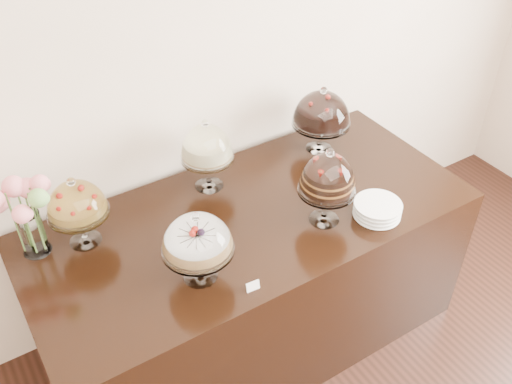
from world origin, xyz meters
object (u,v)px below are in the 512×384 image
cake_stand_sugar_sponge (197,238)px  cake_stand_fruit_tart (76,202)px  display_counter (251,278)px  plate_stack (377,209)px  cake_stand_dark_choco (322,111)px  cake_stand_choco_layer (328,177)px  flower_vase (21,209)px  cake_stand_cheesecake (207,146)px

cake_stand_sugar_sponge → cake_stand_fruit_tart: 0.59m
display_counter → plate_stack: plate_stack is taller
cake_stand_fruit_tart → cake_stand_dark_choco: bearing=1.3°
cake_stand_choco_layer → plate_stack: bearing=-25.8°
cake_stand_fruit_tart → plate_stack: size_ratio=1.62×
plate_stack → cake_stand_choco_layer: bearing=154.2°
cake_stand_fruit_tart → flower_vase: (-0.22, 0.05, 0.02)m
cake_stand_fruit_tart → plate_stack: 1.40m
cake_stand_choco_layer → cake_stand_cheesecake: (-0.34, 0.53, -0.01)m
cake_stand_sugar_sponge → plate_stack: 0.94m
display_counter → cake_stand_cheesecake: cake_stand_cheesecake is taller
cake_stand_cheesecake → plate_stack: size_ratio=1.77×
cake_stand_choco_layer → cake_stand_dark_choco: bearing=55.0°
cake_stand_choco_layer → cake_stand_cheesecake: 0.63m
cake_stand_cheesecake → flower_vase: size_ratio=0.97×
cake_stand_sugar_sponge → cake_stand_fruit_tart: (-0.35, 0.48, 0.00)m
flower_vase → cake_stand_cheesecake: bearing=0.5°
display_counter → cake_stand_dark_choco: size_ratio=5.68×
cake_stand_dark_choco → flower_vase: flower_vase is taller
cake_stand_sugar_sponge → flower_vase: 0.78m
cake_stand_choco_layer → cake_stand_fruit_tart: cake_stand_choco_layer is taller
cake_stand_cheesecake → cake_stand_fruit_tart: (-0.68, -0.06, -0.02)m
cake_stand_cheesecake → cake_stand_fruit_tart: cake_stand_cheesecake is taller
cake_stand_sugar_sponge → cake_stand_dark_choco: cake_stand_dark_choco is taller
display_counter → cake_stand_cheesecake: 0.77m
cake_stand_dark_choco → plate_stack: (-0.12, -0.62, -0.20)m
flower_vase → cake_stand_choco_layer: bearing=-22.8°
cake_stand_fruit_tart → flower_vase: bearing=166.7°
display_counter → cake_stand_fruit_tart: cake_stand_fruit_tart is taller
cake_stand_sugar_sponge → flower_vase: (-0.57, 0.54, 0.03)m
cake_stand_cheesecake → flower_vase: bearing=-179.5°
cake_stand_dark_choco → flower_vase: 1.60m
display_counter → plate_stack: 0.78m
cake_stand_choco_layer → cake_stand_fruit_tart: bearing=155.4°
flower_vase → plate_stack: bearing=-23.3°
cake_stand_sugar_sponge → cake_stand_choco_layer: (0.68, 0.01, 0.03)m
flower_vase → plate_stack: flower_vase is taller
plate_stack → cake_stand_sugar_sponge: bearing=173.7°
cake_stand_choco_layer → cake_stand_cheesecake: cake_stand_choco_layer is taller
cake_stand_sugar_sponge → cake_stand_cheesecake: bearing=58.1°
cake_stand_choco_layer → cake_stand_dark_choco: (0.35, 0.50, -0.02)m
cake_stand_dark_choco → plate_stack: cake_stand_dark_choco is taller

